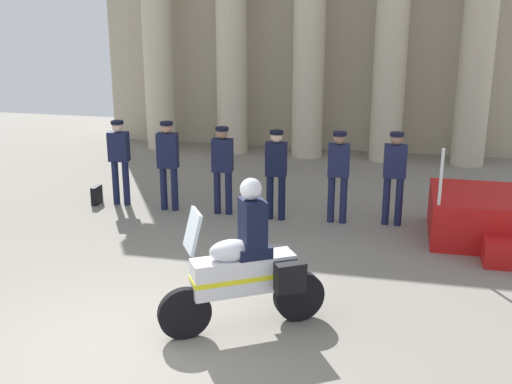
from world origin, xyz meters
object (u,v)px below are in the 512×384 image
at_px(officer_in_row_3, 276,168).
at_px(briefcase_on_ground, 97,195).
at_px(officer_in_row_4, 338,170).
at_px(officer_in_row_0, 119,156).
at_px(officer_in_row_2, 223,164).
at_px(motorcycle_with_rider, 249,267).
at_px(officer_in_row_1, 168,159).
at_px(officer_in_row_5, 394,171).

relative_size(officer_in_row_3, briefcase_on_ground, 4.57).
xyz_separation_m(officer_in_row_4, briefcase_on_ground, (-4.71, 0.01, -0.80)).
distance_m(officer_in_row_0, officer_in_row_2, 2.09).
distance_m(officer_in_row_3, motorcycle_with_rider, 4.05).
relative_size(officer_in_row_1, officer_in_row_2, 1.03).
bearing_deg(officer_in_row_3, motorcycle_with_rider, 91.08).
relative_size(officer_in_row_5, motorcycle_with_rider, 0.88).
bearing_deg(officer_in_row_4, officer_in_row_5, 179.77).
bearing_deg(motorcycle_with_rider, officer_in_row_1, -89.49).
relative_size(officer_in_row_2, officer_in_row_4, 1.00).
bearing_deg(officer_in_row_5, briefcase_on_ground, -4.82).
bearing_deg(officer_in_row_4, officer_in_row_1, -5.49).
bearing_deg(motorcycle_with_rider, briefcase_on_ground, -76.69).
distance_m(officer_in_row_2, motorcycle_with_rider, 4.36).
xyz_separation_m(officer_in_row_2, officer_in_row_3, (1.02, -0.08, -0.00)).
relative_size(officer_in_row_4, briefcase_on_ground, 4.60).
bearing_deg(officer_in_row_3, officer_in_row_5, 179.09).
bearing_deg(officer_in_row_1, officer_in_row_3, 172.39).
distance_m(officer_in_row_1, officer_in_row_4, 3.19).
distance_m(officer_in_row_0, officer_in_row_1, 1.04).
xyz_separation_m(motorcycle_with_rider, briefcase_on_ground, (-4.07, 4.11, -0.61)).
bearing_deg(officer_in_row_2, motorcycle_with_rider, 104.40).
xyz_separation_m(officer_in_row_0, briefcase_on_ground, (-0.49, -0.09, -0.80)).
bearing_deg(officer_in_row_3, officer_in_row_4, 178.50).
xyz_separation_m(officer_in_row_0, officer_in_row_5, (5.19, -0.01, 0.01)).
height_order(officer_in_row_0, officer_in_row_5, officer_in_row_5).
bearing_deg(officer_in_row_2, officer_in_row_0, -8.31).
xyz_separation_m(officer_in_row_1, officer_in_row_3, (2.08, -0.07, -0.03)).
bearing_deg(officer_in_row_1, motorcycle_with_rider, 116.35).
height_order(officer_in_row_4, officer_in_row_5, officer_in_row_5).
xyz_separation_m(officer_in_row_2, officer_in_row_4, (2.13, 0.00, 0.01)).
distance_m(officer_in_row_4, briefcase_on_ground, 4.78).
bearing_deg(officer_in_row_0, briefcase_on_ground, 4.24).
relative_size(officer_in_row_0, officer_in_row_3, 1.01).
bearing_deg(officer_in_row_3, officer_in_row_0, -8.88).
relative_size(officer_in_row_3, officer_in_row_4, 0.99).
bearing_deg(officer_in_row_2, officer_in_row_4, 174.39).
height_order(officer_in_row_0, motorcycle_with_rider, motorcycle_with_rider).
xyz_separation_m(officer_in_row_3, officer_in_row_4, (1.11, 0.08, 0.01)).
height_order(officer_in_row_1, officer_in_row_2, officer_in_row_1).
distance_m(officer_in_row_2, briefcase_on_ground, 2.70).
distance_m(officer_in_row_1, officer_in_row_5, 4.15).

